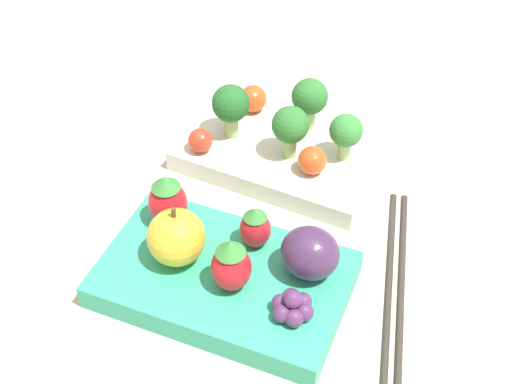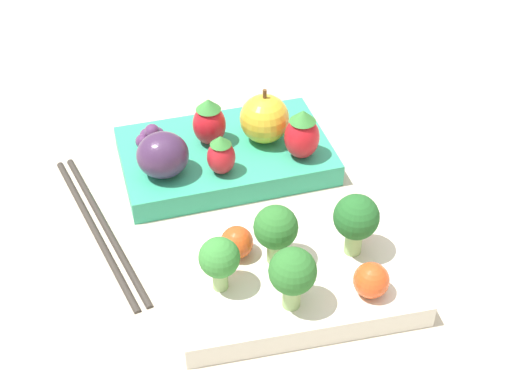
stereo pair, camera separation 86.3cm
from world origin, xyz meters
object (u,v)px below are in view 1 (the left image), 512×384
at_px(broccoli_floret_3, 346,132).
at_px(cherry_tomato_2, 200,140).
at_px(cherry_tomato_1, 312,160).
at_px(strawberry_2, 168,200).
at_px(chopsticks_pair, 395,281).
at_px(strawberry_0, 231,265).
at_px(plum, 310,253).
at_px(broccoli_floret_0, 313,99).
at_px(broccoli_floret_2, 287,125).
at_px(strawberry_1, 255,227).
at_px(bento_box_savoury, 283,152).
at_px(cherry_tomato_0, 253,99).
at_px(bento_box_fruit, 224,279).
at_px(apple, 176,237).
at_px(broccoli_floret_1, 231,105).
at_px(grape_cluster, 293,306).

relative_size(broccoli_floret_3, cherry_tomato_2, 2.01).
distance_m(cherry_tomato_1, strawberry_2, 0.14).
relative_size(broccoli_floret_3, cherry_tomato_1, 1.79).
bearing_deg(cherry_tomato_2, chopsticks_pair, -16.50).
xyz_separation_m(strawberry_0, strawberry_2, (-0.08, 0.04, 0.00)).
distance_m(strawberry_0, plum, 0.06).
xyz_separation_m(broccoli_floret_0, broccoli_floret_2, (-0.01, -0.05, -0.00)).
bearing_deg(broccoli_floret_0, chopsticks_pair, -46.90).
bearing_deg(strawberry_2, strawberry_1, 5.02).
distance_m(bento_box_savoury, cherry_tomato_0, 0.07).
bearing_deg(broccoli_floret_3, chopsticks_pair, -51.83).
height_order(bento_box_fruit, broccoli_floret_3, broccoli_floret_3).
bearing_deg(plum, apple, -163.00).
xyz_separation_m(cherry_tomato_1, chopsticks_pair, (0.11, -0.08, -0.03)).
height_order(broccoli_floret_2, plum, broccoli_floret_2).
relative_size(broccoli_floret_1, cherry_tomato_2, 2.34).
xyz_separation_m(apple, plum, (0.10, 0.03, -0.00)).
bearing_deg(strawberry_1, plum, -10.24).
distance_m(apple, strawberry_0, 0.05).
height_order(broccoli_floret_0, cherry_tomato_1, broccoli_floret_0).
bearing_deg(broccoli_floret_3, bento_box_fruit, -102.59).
distance_m(broccoli_floret_0, strawberry_2, 0.18).
distance_m(strawberry_2, grape_cluster, 0.14).
distance_m(bento_box_savoury, broccoli_floret_3, 0.07).
bearing_deg(cherry_tomato_2, cherry_tomato_1, 8.31).
xyz_separation_m(broccoli_floret_2, strawberry_2, (-0.05, -0.12, -0.01)).
height_order(strawberry_1, chopsticks_pair, strawberry_1).
xyz_separation_m(cherry_tomato_0, strawberry_1, (0.08, -0.17, 0.01)).
bearing_deg(cherry_tomato_1, broccoli_floret_1, 168.77).
height_order(apple, plum, apple).
bearing_deg(strawberry_0, bento_box_fruit, 140.09).
distance_m(bento_box_savoury, apple, 0.17).
bearing_deg(bento_box_fruit, broccoli_floret_0, 91.54).
relative_size(cherry_tomato_1, cherry_tomato_2, 1.12).
bearing_deg(plum, broccoli_floret_3, 98.98).
height_order(cherry_tomato_1, strawberry_0, strawberry_0).
bearing_deg(plum, bento_box_fruit, -155.76).
distance_m(bento_box_savoury, strawberry_0, 0.18).
distance_m(cherry_tomato_1, plum, 0.12).
bearing_deg(broccoli_floret_0, strawberry_2, -109.47).
xyz_separation_m(strawberry_2, plum, (0.13, -0.00, -0.00)).
xyz_separation_m(broccoli_floret_3, plum, (0.02, -0.14, -0.01)).
relative_size(broccoli_floret_1, strawberry_0, 1.14).
relative_size(broccoli_floret_0, broccoli_floret_2, 1.01).
xyz_separation_m(cherry_tomato_2, chopsticks_pair, (0.21, -0.06, -0.03)).
bearing_deg(chopsticks_pair, bento_box_savoury, 144.41).
height_order(broccoli_floret_0, strawberry_1, broccoli_floret_0).
xyz_separation_m(strawberry_0, plum, (0.05, 0.04, -0.00)).
distance_m(bento_box_fruit, cherry_tomato_0, 0.22).
relative_size(broccoli_floret_3, apple, 0.86).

